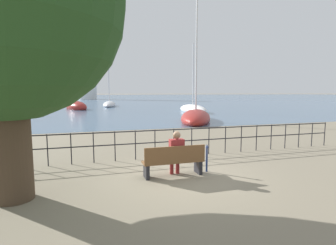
{
  "coord_description": "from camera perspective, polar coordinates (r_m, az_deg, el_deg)",
  "views": [
    {
      "loc": [
        -2.28,
        -6.97,
        2.38
      ],
      "look_at": [
        0.0,
        0.5,
        1.49
      ],
      "focal_mm": 28.0,
      "sensor_mm": 36.0,
      "label": 1
    }
  ],
  "objects": [
    {
      "name": "closed_umbrella",
      "position": [
        8.02,
        8.44,
        -7.3
      ],
      "size": [
        0.09,
        0.09,
        0.85
      ],
      "color": "navy",
      "rests_on": "ground_plane"
    },
    {
      "name": "sailboat_1",
      "position": [
        46.3,
        -12.64,
        3.79
      ],
      "size": [
        3.1,
        7.97,
        8.18
      ],
      "rotation": [
        0.0,
        0.0,
        -0.14
      ],
      "color": "silver",
      "rests_on": "ground_plane"
    },
    {
      "name": "park_bench",
      "position": [
        7.53,
        1.27,
        -8.48
      ],
      "size": [
        1.77,
        0.45,
        0.9
      ],
      "color": "brown",
      "rests_on": "ground_plane"
    },
    {
      "name": "seated_person_left",
      "position": [
        7.56,
        1.81,
        -6.26
      ],
      "size": [
        0.41,
        0.35,
        1.29
      ],
      "color": "maroon",
      "rests_on": "ground_plane"
    },
    {
      "name": "sailboat_3",
      "position": [
        39.31,
        -19.34,
        3.28
      ],
      "size": [
        4.12,
        5.87,
        12.25
      ],
      "rotation": [
        0.0,
        0.0,
        0.38
      ],
      "color": "maroon",
      "rests_on": "ground_plane"
    },
    {
      "name": "promenade_railing",
      "position": [
        9.52,
        -2.86,
        -3.68
      ],
      "size": [
        15.81,
        0.04,
        1.05
      ],
      "color": "black",
      "rests_on": "ground_plane"
    },
    {
      "name": "harbor_water",
      "position": [
        166.52,
        -16.28,
        5.46
      ],
      "size": [
        600.0,
        300.0,
        0.01
      ],
      "color": "#47607A",
      "rests_on": "ground_plane"
    },
    {
      "name": "sailboat_4",
      "position": [
        32.26,
        5.41,
        2.81
      ],
      "size": [
        1.96,
        7.16,
        8.61
      ],
      "rotation": [
        0.0,
        0.0,
        -0.0
      ],
      "color": "white",
      "rests_on": "ground_plane"
    },
    {
      "name": "sailboat_0",
      "position": [
        21.78,
        6.05,
        1.06
      ],
      "size": [
        5.35,
        7.97,
        10.08
      ],
      "rotation": [
        0.0,
        0.0,
        -0.43
      ],
      "color": "maroon",
      "rests_on": "ground_plane"
    },
    {
      "name": "shade_tree",
      "position": [
        6.86,
        -32.53,
        21.53
      ],
      "size": [
        5.1,
        5.1,
        6.86
      ],
      "color": "#423323",
      "rests_on": "ground_plane"
    },
    {
      "name": "ground_plane",
      "position": [
        7.71,
        1.11,
        -11.46
      ],
      "size": [
        1000.0,
        1000.0,
        0.0
      ],
      "primitive_type": "plane",
      "color": "#7A705B"
    },
    {
      "name": "harbor_lighthouse",
      "position": [
        97.17,
        -17.26,
        11.38
      ],
      "size": [
        6.18,
        6.18,
        23.8
      ],
      "color": "white",
      "rests_on": "ground_plane"
    }
  ]
}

